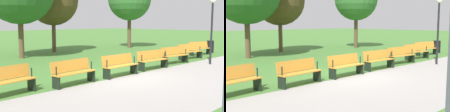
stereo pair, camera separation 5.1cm
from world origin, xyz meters
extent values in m
plane|color=#477A33|center=(0.00, 0.00, 0.00)|extent=(120.00, 120.00, 0.00)
cube|color=#A39E99|center=(0.00, 2.39, 0.00)|extent=(32.73, 4.61, 0.01)
cube|color=orange|center=(-9.10, -1.24, 0.45)|extent=(1.80, 0.89, 0.04)
cube|color=orange|center=(-9.16, -1.44, 0.69)|extent=(1.71, 0.57, 0.40)
cube|color=black|center=(-9.88, -1.03, 0.21)|extent=(0.16, 0.38, 0.43)
cylinder|color=black|center=(-9.88, -1.01, 0.61)|extent=(0.05, 0.05, 0.30)
cube|color=black|center=(-8.32, -1.46, 0.21)|extent=(0.16, 0.38, 0.43)
cylinder|color=black|center=(-8.31, -1.44, 0.61)|extent=(0.05, 0.05, 0.30)
cube|color=orange|center=(-6.86, -0.70, 0.45)|extent=(1.80, 0.78, 0.04)
cube|color=orange|center=(-6.90, -0.90, 0.69)|extent=(1.73, 0.46, 0.40)
cube|color=black|center=(-7.66, -0.54, 0.21)|extent=(0.13, 0.38, 0.43)
cylinder|color=black|center=(-7.66, -0.52, 0.61)|extent=(0.05, 0.05, 0.30)
cube|color=black|center=(-6.07, -0.87, 0.21)|extent=(0.13, 0.38, 0.43)
cylinder|color=black|center=(-6.06, -0.85, 0.61)|extent=(0.05, 0.05, 0.30)
cube|color=orange|center=(-4.59, -0.31, 0.45)|extent=(1.79, 0.67, 0.04)
cube|color=orange|center=(-4.62, -0.51, 0.69)|extent=(1.74, 0.34, 0.40)
cube|color=black|center=(-5.40, -0.20, 0.21)|extent=(0.11, 0.38, 0.43)
cylinder|color=black|center=(-5.40, -0.18, 0.61)|extent=(0.05, 0.05, 0.30)
cube|color=black|center=(-3.79, -0.42, 0.21)|extent=(0.11, 0.38, 0.43)
cylinder|color=black|center=(-3.79, -0.40, 0.61)|extent=(0.05, 0.05, 0.30)
cube|color=orange|center=(-2.30, -0.08, 0.45)|extent=(1.77, 0.56, 0.04)
cube|color=orange|center=(-2.32, -0.28, 0.69)|extent=(1.75, 0.22, 0.40)
cube|color=black|center=(-3.11, -0.02, 0.21)|extent=(0.09, 0.38, 0.43)
cylinder|color=black|center=(-3.11, 0.00, 0.61)|extent=(0.05, 0.05, 0.30)
cube|color=black|center=(-1.49, -0.13, 0.21)|extent=(0.09, 0.38, 0.43)
cylinder|color=black|center=(-1.49, -0.11, 0.61)|extent=(0.05, 0.05, 0.30)
cube|color=orange|center=(0.00, 0.00, 0.45)|extent=(1.74, 0.44, 0.04)
cube|color=orange|center=(0.00, -0.20, 0.69)|extent=(1.74, 0.10, 0.40)
cube|color=black|center=(-0.81, 0.00, 0.21)|extent=(0.06, 0.37, 0.43)
cylinder|color=black|center=(-0.81, 0.02, 0.61)|extent=(0.04, 0.04, 0.30)
cube|color=black|center=(0.81, 0.00, 0.21)|extent=(0.06, 0.37, 0.43)
cylinder|color=black|center=(0.81, 0.02, 0.61)|extent=(0.04, 0.04, 0.30)
cube|color=orange|center=(2.30, -0.08, 0.45)|extent=(1.77, 0.56, 0.04)
cube|color=orange|center=(2.32, -0.28, 0.69)|extent=(1.75, 0.22, 0.40)
cube|color=black|center=(1.49, -0.13, 0.21)|extent=(0.09, 0.38, 0.43)
cylinder|color=black|center=(1.49, -0.11, 0.61)|extent=(0.05, 0.05, 0.30)
cube|color=black|center=(3.11, -0.02, 0.21)|extent=(0.09, 0.38, 0.43)
cylinder|color=black|center=(3.11, 0.00, 0.61)|extent=(0.05, 0.05, 0.30)
cube|color=orange|center=(4.59, -0.31, 0.45)|extent=(1.79, 0.67, 0.04)
cube|color=orange|center=(4.62, -0.51, 0.69)|extent=(1.74, 0.34, 0.40)
cube|color=black|center=(3.79, -0.42, 0.21)|extent=(0.11, 0.38, 0.43)
cylinder|color=black|center=(3.79, -0.40, 0.61)|extent=(0.05, 0.05, 0.30)
cylinder|color=brown|center=(0.20, -8.25, 1.41)|extent=(0.32, 0.32, 2.82)
cylinder|color=brown|center=(-3.20, -9.88, 1.30)|extent=(0.29, 0.29, 2.61)
sphere|color=#4C3D1E|center=(-3.20, -9.88, 3.81)|extent=(3.70, 3.70, 3.70)
cylinder|color=brown|center=(-9.68, -8.17, 1.49)|extent=(0.31, 0.31, 2.98)
cylinder|color=black|center=(-5.73, 1.10, 1.60)|extent=(0.10, 0.10, 3.20)
sphere|color=white|center=(-5.73, 1.10, 3.34)|extent=(0.32, 0.32, 0.32)
cylinder|color=black|center=(-11.01, -1.46, 0.44)|extent=(0.51, 0.51, 0.88)
camera|label=1|loc=(8.09, 7.65, 2.24)|focal=44.07mm
camera|label=2|loc=(8.06, 7.68, 2.24)|focal=44.07mm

